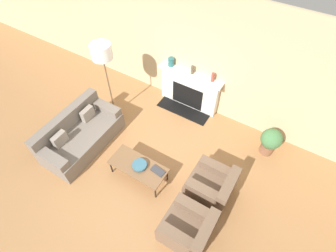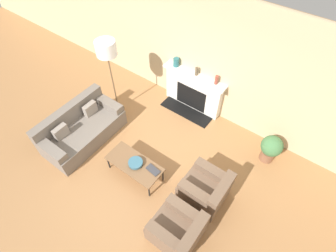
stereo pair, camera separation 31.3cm
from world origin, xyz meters
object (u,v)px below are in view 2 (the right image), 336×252
armchair_near (178,230)px  potted_plant (271,148)px  book (153,170)px  mantel_vase_left (176,62)px  bowl (136,163)px  armchair_far (206,190)px  fireplace (193,91)px  floor_lamp (107,52)px  couch (81,129)px  coffee_table (134,164)px  mantel_vase_center_right (216,80)px  mantel_vase_center_left (197,71)px

armchair_near → potted_plant: armchair_near is taller
book → mantel_vase_left: bearing=121.8°
mantel_vase_left → bowl: bearing=-73.3°
armchair_far → bowl: size_ratio=2.84×
bowl → book: bearing=14.8°
mantel_vase_left → fireplace: bearing=-1.7°
fireplace → floor_lamp: size_ratio=0.82×
couch → coffee_table: (1.59, -0.02, 0.07)m
mantel_vase_center_right → fireplace: bearing=-178.4°
couch → mantel_vase_center_right: mantel_vase_center_right is taller
armchair_far → bowl: 1.44m
fireplace → coffee_table: fireplace is taller
armchair_far → fireplace: bearing=-141.5°
mantel_vase_center_left → armchair_far: bearing=-52.3°
mantel_vase_left → armchair_near: bearing=-54.2°
mantel_vase_center_left → book: bearing=-77.4°
book → mantel_vase_center_right: mantel_vase_center_right is taller
mantel_vase_left → floor_lamp: bearing=-126.0°
fireplace → coffee_table: 2.36m
coffee_table → mantel_vase_center_right: mantel_vase_center_right is taller
fireplace → mantel_vase_left: 0.82m
fireplace → mantel_vase_center_left: (0.03, 0.02, 0.62)m
armchair_near → mantel_vase_left: size_ratio=3.93×
mantel_vase_center_right → potted_plant: (1.64, -0.40, -0.72)m
coffee_table → mantel_vase_center_left: size_ratio=5.67×
fireplace → armchair_far: fireplace is taller
armchair_far → floor_lamp: 3.38m
armchair_near → mantel_vase_left: 3.67m
coffee_table → floor_lamp: size_ratio=0.60×
floor_lamp → potted_plant: bearing=12.9°
fireplace → couch: 2.76m
floor_lamp → armchair_near: bearing=-29.1°
bowl → potted_plant: 2.81m
book → mantel_vase_center_left: 2.43m
book → armchair_far: bearing=22.7°
mantel_vase_center_right → armchair_near: bearing=-70.6°
floor_lamp → mantel_vase_center_left: 2.00m
coffee_table → armchair_far: bearing=15.5°
armchair_near → coffee_table: armchair_near is taller
armchair_near → armchair_far: size_ratio=1.00×
fireplace → coffee_table: size_ratio=1.38×
armchair_near → coffee_table: 1.52m
mantel_vase_left → couch: bearing=-111.4°
mantel_vase_center_left → mantel_vase_center_right: bearing=0.0°
couch → mantel_vase_center_left: (1.49, 2.35, 0.81)m
mantel_vase_left → potted_plant: 2.84m
coffee_table → mantel_vase_center_right: bearing=80.3°
fireplace → book: fireplace is taller
couch → mantel_vase_left: bearing=-21.4°
armchair_far → mantel_vase_center_left: 2.63m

